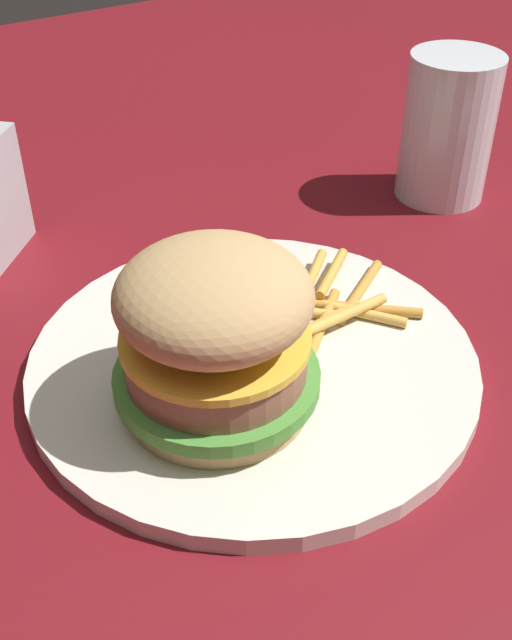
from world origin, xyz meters
TOP-DOWN VIEW (x-y plane):
  - ground_plane at (0.00, 0.00)m, footprint 1.60×1.60m
  - plate at (-0.02, -0.00)m, footprint 0.28×0.28m
  - sandwich at (-0.06, -0.02)m, footprint 0.12×0.12m
  - fries_pile at (0.05, 0.01)m, footprint 0.11×0.10m
  - drink_glass at (0.24, 0.11)m, footprint 0.08×0.08m

SIDE VIEW (x-z plane):
  - ground_plane at x=0.00m, z-range 0.00..0.00m
  - plate at x=-0.02m, z-range 0.00..0.01m
  - fries_pile at x=0.05m, z-range 0.01..0.02m
  - drink_glass at x=0.24m, z-range 0.00..0.12m
  - sandwich at x=-0.06m, z-range 0.01..0.11m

